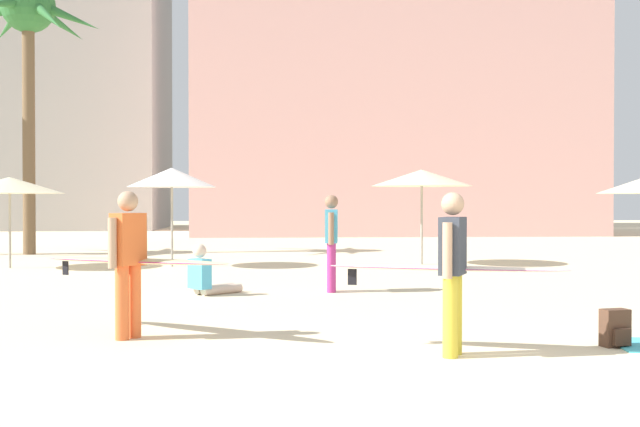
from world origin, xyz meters
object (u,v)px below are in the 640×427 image
at_px(person_near_right, 331,239).
at_px(person_far_right, 207,277).
at_px(cafe_umbrella_0, 172,178).
at_px(person_mid_left, 450,267).
at_px(person_mid_center, 130,259).
at_px(palm_tree_left, 28,27).
at_px(cafe_umbrella_3, 10,185).
at_px(cafe_umbrella_1, 422,178).
at_px(backpack, 616,329).

bearing_deg(person_near_right, person_far_right, 13.31).
bearing_deg(cafe_umbrella_0, person_near_right, -59.08).
xyz_separation_m(person_mid_left, person_far_right, (-2.94, 5.65, -0.62)).
height_order(person_mid_center, person_near_right, person_mid_center).
bearing_deg(palm_tree_left, person_far_right, -60.94).
bearing_deg(palm_tree_left, cafe_umbrella_0, -45.78).
distance_m(cafe_umbrella_3, person_mid_center, 11.27).
bearing_deg(cafe_umbrella_1, person_far_right, -128.49).
xyz_separation_m(cafe_umbrella_0, cafe_umbrella_3, (-3.89, -0.10, -0.20)).
distance_m(person_mid_center, person_near_right, 5.37).
height_order(cafe_umbrella_1, person_mid_center, cafe_umbrella_1).
bearing_deg(person_mid_center, person_near_right, 93.70).
relative_size(person_mid_center, person_far_right, 2.80).
distance_m(cafe_umbrella_0, person_mid_left, 12.51).
bearing_deg(cafe_umbrella_0, person_mid_left, -70.20).
bearing_deg(person_far_right, person_mid_left, -105.08).
distance_m(cafe_umbrella_1, backpack, 11.89).
bearing_deg(backpack, person_near_right, -166.60).
bearing_deg(cafe_umbrella_3, person_mid_center, -66.12).
bearing_deg(person_mid_left, cafe_umbrella_3, 150.57).
height_order(person_far_right, person_near_right, person_near_right).
relative_size(cafe_umbrella_0, cafe_umbrella_3, 0.95).
distance_m(backpack, person_near_right, 6.29).
height_order(person_mid_left, person_near_right, person_near_right).
height_order(backpack, person_mid_left, person_mid_left).
bearing_deg(person_near_right, palm_tree_left, -46.05).
xyz_separation_m(cafe_umbrella_0, backpack, (6.16, -11.42, -2.01)).
bearing_deg(backpack, cafe_umbrella_1, 167.03).
relative_size(cafe_umbrella_3, backpack, 6.17).
bearing_deg(palm_tree_left, cafe_umbrella_1, -22.82).
bearing_deg(person_mid_left, cafe_umbrella_0, 135.44).
distance_m(backpack, person_mid_left, 2.10).
distance_m(palm_tree_left, backpack, 20.90).
distance_m(backpack, person_far_right, 7.25).
bearing_deg(palm_tree_left, person_mid_left, -61.47).
distance_m(palm_tree_left, person_near_right, 14.88).
relative_size(cafe_umbrella_1, person_near_right, 1.50).
xyz_separation_m(cafe_umbrella_1, person_mid_left, (-2.11, -12.00, -1.30)).
relative_size(cafe_umbrella_1, person_far_right, 2.75).
xyz_separation_m(cafe_umbrella_1, person_near_right, (-2.86, -6.08, -1.27)).
height_order(cafe_umbrella_0, backpack, cafe_umbrella_0).
xyz_separation_m(palm_tree_left, backpack, (11.03, -16.43, -6.72)).
xyz_separation_m(cafe_umbrella_3, person_far_right, (5.17, -5.96, -1.71)).
bearing_deg(person_mid_center, cafe_umbrella_3, 149.30).
bearing_deg(person_mid_center, backpack, 24.44).
height_order(cafe_umbrella_1, backpack, cafe_umbrella_1).
bearing_deg(person_near_right, person_mid_left, 103.47).
xyz_separation_m(cafe_umbrella_3, person_mid_left, (8.11, -11.61, -1.09)).
bearing_deg(person_mid_center, cafe_umbrella_1, 97.33).
xyz_separation_m(cafe_umbrella_3, backpack, (10.06, -11.33, -1.81)).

